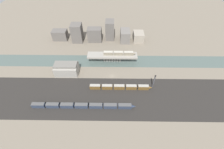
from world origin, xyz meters
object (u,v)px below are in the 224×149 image
Objects in this scene: train_on_bridge at (120,53)px; train_yard_mid at (120,87)px; warehouse_building at (67,69)px; train_yard_near at (83,106)px; signal_tower at (154,81)px.

train_yard_mid is (0.14, -36.42, -8.06)m from train_on_bridge.
warehouse_building is at bearing 159.30° from train_yard_mid.
train_on_bridge is 0.41× the size of train_yard_near.
train_yard_mid is (29.02, 18.77, 0.12)m from train_yard_near.
train_yard_mid is 3.79× the size of signal_tower.
train_on_bridge is 37.30m from train_yard_mid.
train_on_bridge reaches higher than warehouse_building.
warehouse_building is (-49.37, -17.71, -4.80)m from train_on_bridge.
warehouse_building reaches higher than train_yard_near.
warehouse_building is (-49.51, 18.71, 3.26)m from train_yard_mid.
train_yard_mid is 28.50m from signal_tower.
signal_tower reaches higher than train_yard_mid.
train_on_bridge is 0.61× the size of train_yard_mid.
train_yard_mid is 53.03m from warehouse_building.
train_on_bridge is at bearing 62.38° from train_yard_near.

